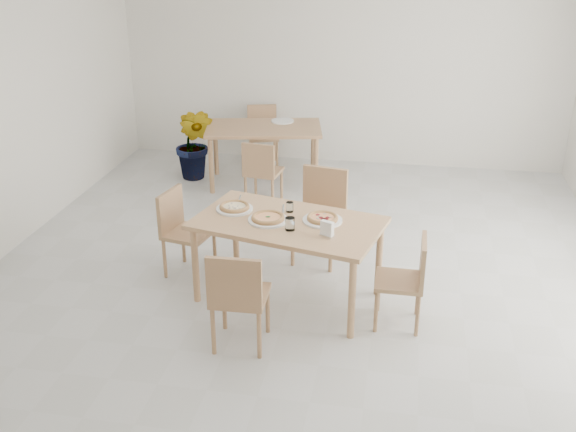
% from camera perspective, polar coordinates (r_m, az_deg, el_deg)
% --- Properties ---
extents(main_table, '(1.74, 1.23, 0.75)m').
position_cam_1_polar(main_table, '(5.79, 0.00, -1.13)').
color(main_table, tan).
rests_on(main_table, ground).
extents(chair_south, '(0.43, 0.43, 0.85)m').
position_cam_1_polar(chair_south, '(5.18, -4.27, -6.59)').
color(chair_south, '#AB8355').
rests_on(chair_south, ground).
extents(chair_north, '(0.52, 0.52, 0.91)m').
position_cam_1_polar(chair_north, '(6.59, 2.82, 0.69)').
color(chair_north, '#AB8355').
rests_on(chair_north, ground).
extents(chair_west, '(0.48, 0.48, 0.82)m').
position_cam_1_polar(chair_west, '(6.40, -9.04, -0.86)').
color(chair_west, '#AB8355').
rests_on(chair_west, ground).
extents(chair_east, '(0.39, 0.39, 0.79)m').
position_cam_1_polar(chair_east, '(5.58, 10.19, -5.00)').
color(chair_east, '#AB8355').
rests_on(chair_east, ground).
extents(plate_margherita, '(0.34, 0.34, 0.02)m').
position_cam_1_polar(plate_margherita, '(5.75, -1.71, -0.34)').
color(plate_margherita, white).
rests_on(plate_margherita, main_table).
extents(plate_mushroom, '(0.33, 0.33, 0.02)m').
position_cam_1_polar(plate_mushroom, '(5.99, -4.55, 0.61)').
color(plate_mushroom, white).
rests_on(plate_mushroom, main_table).
extents(plate_pepperoni, '(0.34, 0.34, 0.02)m').
position_cam_1_polar(plate_pepperoni, '(5.75, 2.93, -0.36)').
color(plate_pepperoni, white).
rests_on(plate_pepperoni, main_table).
extents(pizza_margherita, '(0.31, 0.31, 0.03)m').
position_cam_1_polar(pizza_margherita, '(5.75, -1.71, -0.13)').
color(pizza_margherita, tan).
rests_on(pizza_margherita, plate_margherita).
extents(pizza_mushroom, '(0.28, 0.28, 0.03)m').
position_cam_1_polar(pizza_mushroom, '(5.98, -4.55, 0.81)').
color(pizza_mushroom, tan).
rests_on(pizza_mushroom, plate_mushroom).
extents(pizza_pepperoni, '(0.32, 0.32, 0.03)m').
position_cam_1_polar(pizza_pepperoni, '(5.75, 2.94, -0.15)').
color(pizza_pepperoni, tan).
rests_on(pizza_pepperoni, plate_pepperoni).
extents(tumbler_a, '(0.08, 0.08, 0.11)m').
position_cam_1_polar(tumbler_a, '(5.57, 0.17, -0.67)').
color(tumbler_a, white).
rests_on(tumbler_a, main_table).
extents(tumbler_b, '(0.07, 0.07, 0.09)m').
position_cam_1_polar(tumbler_b, '(5.92, 0.14, 0.77)').
color(tumbler_b, white).
rests_on(tumbler_b, main_table).
extents(napkin_holder, '(0.13, 0.10, 0.13)m').
position_cam_1_polar(napkin_holder, '(5.46, 3.33, -1.12)').
color(napkin_holder, silver).
rests_on(napkin_holder, main_table).
extents(fork_a, '(0.05, 0.19, 0.01)m').
position_cam_1_polar(fork_a, '(5.99, -0.39, 0.62)').
color(fork_a, silver).
rests_on(fork_a, main_table).
extents(fork_b, '(0.03, 0.17, 0.01)m').
position_cam_1_polar(fork_b, '(6.24, -4.11, 1.51)').
color(fork_b, silver).
rests_on(fork_b, main_table).
extents(second_table, '(1.56, 1.08, 0.75)m').
position_cam_1_polar(second_table, '(8.50, -2.07, 7.00)').
color(second_table, '#AB8355').
rests_on(second_table, ground).
extents(chair_back_s, '(0.44, 0.44, 0.79)m').
position_cam_1_polar(chair_back_s, '(7.86, -2.27, 4.00)').
color(chair_back_s, '#AB8355').
rests_on(chair_back_s, ground).
extents(chair_back_n, '(0.50, 0.50, 0.81)m').
position_cam_1_polar(chair_back_n, '(9.30, -2.16, 7.22)').
color(chair_back_n, '#AB8355').
rests_on(chair_back_n, ground).
extents(plate_empty, '(0.29, 0.29, 0.02)m').
position_cam_1_polar(plate_empty, '(8.69, -0.46, 8.05)').
color(plate_empty, white).
rests_on(plate_empty, second_table).
extents(potted_plant, '(0.61, 0.54, 0.95)m').
position_cam_1_polar(potted_plant, '(8.79, -7.87, 6.08)').
color(potted_plant, '#1E5F1C').
rests_on(potted_plant, ground).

